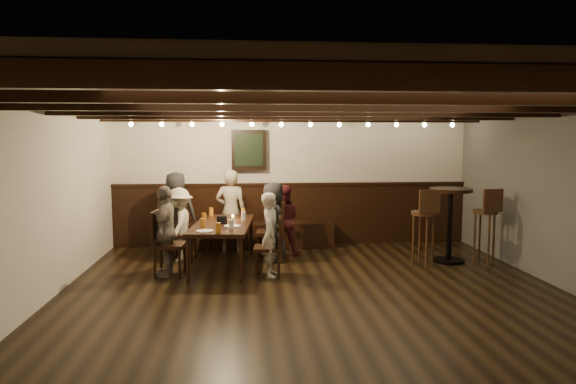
{
  "coord_description": "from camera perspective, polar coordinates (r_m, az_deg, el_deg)",
  "views": [
    {
      "loc": [
        -0.87,
        -5.88,
        1.96
      ],
      "look_at": [
        -0.27,
        1.3,
        1.2
      ],
      "focal_mm": 32.0,
      "sensor_mm": 36.0,
      "label": 1
    }
  ],
  "objects": [
    {
      "name": "pint_f",
      "position": [
        7.22,
        -6.29,
        -3.63
      ],
      "size": [
        0.07,
        0.07,
        0.14
      ],
      "primitive_type": "cylinder",
      "color": "silver",
      "rests_on": "dining_table"
    },
    {
      "name": "pint_g",
      "position": [
        6.99,
        -7.75,
        -3.96
      ],
      "size": [
        0.07,
        0.07,
        0.14
      ],
      "primitive_type": "cylinder",
      "color": "#BF7219",
      "rests_on": "dining_table"
    },
    {
      "name": "bar_stool_left",
      "position": [
        8.17,
        14.8,
        -4.89
      ],
      "size": [
        0.38,
        0.4,
        1.19
      ],
      "rotation": [
        0.0,
        0.0,
        0.13
      ],
      "color": "#3A2012",
      "rests_on": "floor"
    },
    {
      "name": "person_bench_centre",
      "position": [
        8.82,
        -6.38,
        -2.14
      ],
      "size": [
        0.55,
        0.39,
        1.43
      ],
      "primitive_type": "imported",
      "rotation": [
        0.0,
        0.0,
        3.05
      ],
      "color": "gray",
      "rests_on": "floor"
    },
    {
      "name": "candle",
      "position": [
        8.07,
        -6.15,
        -2.93
      ],
      "size": [
        0.05,
        0.05,
        0.05
      ],
      "primitive_type": "cylinder",
      "color": "beige",
      "rests_on": "dining_table"
    },
    {
      "name": "pint_e",
      "position": [
        7.37,
        -9.45,
        -3.47
      ],
      "size": [
        0.07,
        0.07,
        0.14
      ],
      "primitive_type": "cylinder",
      "color": "#BF7219",
      "rests_on": "dining_table"
    },
    {
      "name": "person_bench_left",
      "position": [
        8.82,
        -12.31,
        -2.34
      ],
      "size": [
        0.72,
        0.51,
        1.4
      ],
      "primitive_type": "imported",
      "rotation": [
        0.0,
        0.0,
        3.05
      ],
      "color": "#242427",
      "rests_on": "floor"
    },
    {
      "name": "room",
      "position": [
        8.17,
        -0.66,
        -0.23
      ],
      "size": [
        7.0,
        7.0,
        7.0
      ],
      "color": "black",
      "rests_on": "ground"
    },
    {
      "name": "person_bench_right",
      "position": [
        8.63,
        -0.53,
        -3.13
      ],
      "size": [
        0.61,
        0.5,
        1.18
      ],
      "primitive_type": "imported",
      "rotation": [
        0.0,
        0.0,
        3.05
      ],
      "color": "#5B1F21",
      "rests_on": "floor"
    },
    {
      "name": "person_right_far",
      "position": [
        7.3,
        -1.88,
        -4.75
      ],
      "size": [
        0.32,
        0.46,
        1.2
      ],
      "primitive_type": "imported",
      "rotation": [
        0.0,
        0.0,
        1.48
      ],
      "color": "#BAB39D",
      "rests_on": "floor"
    },
    {
      "name": "condiment_caddy",
      "position": [
        7.73,
        -7.34,
        -3.07
      ],
      "size": [
        0.15,
        0.1,
        0.12
      ],
      "primitive_type": "cube",
      "color": "black",
      "rests_on": "dining_table"
    },
    {
      "name": "plate_near",
      "position": [
        7.13,
        -9.22,
        -4.3
      ],
      "size": [
        0.24,
        0.24,
        0.01
      ],
      "primitive_type": "cylinder",
      "color": "white",
      "rests_on": "dining_table"
    },
    {
      "name": "chair_right_near",
      "position": [
        8.24,
        -1.83,
        -5.65
      ],
      "size": [
        0.48,
        0.48,
        0.97
      ],
      "rotation": [
        0.0,
        0.0,
        1.48
      ],
      "color": "black",
      "rests_on": "floor"
    },
    {
      "name": "pint_b",
      "position": [
        8.39,
        -5.01,
        -2.26
      ],
      "size": [
        0.07,
        0.07,
        0.14
      ],
      "primitive_type": "cylinder",
      "color": "#BF7219",
      "rests_on": "dining_table"
    },
    {
      "name": "chair_right_far",
      "position": [
        7.37,
        -2.12,
        -7.34
      ],
      "size": [
        0.42,
        0.42,
        0.85
      ],
      "rotation": [
        0.0,
        0.0,
        1.48
      ],
      "color": "black",
      "rests_on": "floor"
    },
    {
      "name": "high_top_table",
      "position": [
        8.49,
        17.57,
        -2.32
      ],
      "size": [
        0.66,
        0.66,
        1.18
      ],
      "color": "black",
      "rests_on": "floor"
    },
    {
      "name": "pint_d",
      "position": [
        7.94,
        -4.95,
        -2.73
      ],
      "size": [
        0.07,
        0.07,
        0.14
      ],
      "primitive_type": "cylinder",
      "color": "silver",
      "rests_on": "dining_table"
    },
    {
      "name": "pint_a",
      "position": [
        8.5,
        -8.53,
        -2.19
      ],
      "size": [
        0.07,
        0.07,
        0.14
      ],
      "primitive_type": "cylinder",
      "color": "#BF7219",
      "rests_on": "dining_table"
    },
    {
      "name": "chair_left_far",
      "position": [
        7.56,
        -13.15,
        -6.94
      ],
      "size": [
        0.46,
        0.46,
        0.94
      ],
      "rotation": [
        0.0,
        0.0,
        -1.66
      ],
      "color": "black",
      "rests_on": "floor"
    },
    {
      "name": "person_left_far",
      "position": [
        7.5,
        -13.44,
        -4.24
      ],
      "size": [
        0.38,
        0.78,
        1.29
      ],
      "primitive_type": "imported",
      "rotation": [
        0.0,
        0.0,
        -1.66
      ],
      "color": "gray",
      "rests_on": "floor"
    },
    {
      "name": "plate_far",
      "position": [
        7.47,
        -6.21,
        -3.78
      ],
      "size": [
        0.24,
        0.24,
        0.01
      ],
      "primitive_type": "cylinder",
      "color": "white",
      "rests_on": "dining_table"
    },
    {
      "name": "person_left_near",
      "position": [
        8.37,
        -11.97,
        -3.54
      ],
      "size": [
        0.5,
        0.8,
        1.18
      ],
      "primitive_type": "imported",
      "rotation": [
        0.0,
        0.0,
        -1.66
      ],
      "color": "#BCB59F",
      "rests_on": "floor"
    },
    {
      "name": "dining_table",
      "position": [
        7.8,
        -7.27,
        -3.86
      ],
      "size": [
        0.99,
        1.9,
        0.69
      ],
      "rotation": [
        0.0,
        0.0,
        -0.09
      ],
      "color": "black",
      "rests_on": "floor"
    },
    {
      "name": "bar_stool_right",
      "position": [
        8.6,
        21.0,
        -4.55
      ],
      "size": [
        0.39,
        0.41,
        1.19
      ],
      "rotation": [
        0.0,
        0.0,
        0.18
      ],
      "color": "#3A2012",
      "rests_on": "floor"
    },
    {
      "name": "chair_left_near",
      "position": [
        8.42,
        -11.71,
        -5.68
      ],
      "size": [
        0.44,
        0.44,
        0.89
      ],
      "rotation": [
        0.0,
        0.0,
        -1.66
      ],
      "color": "black",
      "rests_on": "floor"
    },
    {
      "name": "pint_c",
      "position": [
        7.92,
        -9.34,
        -2.81
      ],
      "size": [
        0.07,
        0.07,
        0.14
      ],
      "primitive_type": "cylinder",
      "color": "#BF7219",
      "rests_on": "dining_table"
    },
    {
      "name": "person_right_near",
      "position": [
        8.18,
        -1.63,
        -3.33
      ],
      "size": [
        0.46,
        0.65,
        1.27
      ],
      "primitive_type": "imported",
      "rotation": [
        0.0,
        0.0,
        1.48
      ],
      "color": "black",
      "rests_on": "floor"
    }
  ]
}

